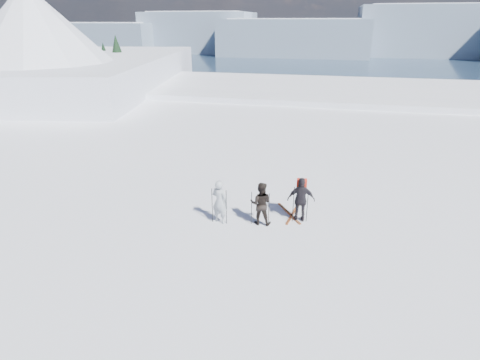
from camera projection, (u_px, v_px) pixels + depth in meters
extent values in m
plane|color=white|center=(316.00, 158.00, 71.00)|extent=(220.00, 208.01, 71.62)
cube|color=white|center=(314.00, 153.00, 39.78)|extent=(180.00, 16.00, 14.00)
plane|color=#233750|center=(327.00, 73.00, 282.15)|extent=(820.00, 820.00, 0.00)
cube|color=slate|center=(101.00, 38.00, 467.38)|extent=(150.00, 80.00, 34.00)
cube|color=white|center=(100.00, 26.00, 461.89)|extent=(127.50, 70.00, 8.00)
cube|color=slate|center=(200.00, 32.00, 467.33)|extent=(130.00, 80.00, 46.00)
cube|color=white|center=(199.00, 15.00, 459.48)|extent=(110.50, 70.00, 8.00)
cube|color=slate|center=(294.00, 38.00, 417.40)|extent=(160.00, 80.00, 38.00)
cube|color=white|center=(295.00, 22.00, 411.12)|extent=(136.00, 70.00, 8.00)
cube|color=slate|center=(424.00, 31.00, 412.85)|extent=(140.00, 80.00, 52.00)
cube|color=white|center=(428.00, 8.00, 403.83)|extent=(119.00, 70.00, 8.00)
cube|color=white|center=(68.00, 129.00, 43.14)|extent=(29.19, 35.68, 16.00)
cone|color=white|center=(34.00, 39.00, 33.22)|extent=(18.00, 18.00, 9.00)
cone|color=white|center=(44.00, 70.00, 45.40)|extent=(16.00, 16.00, 8.00)
cube|color=#2D2B28|center=(150.00, 145.00, 50.65)|extent=(21.55, 17.87, 14.25)
cone|color=black|center=(164.00, 103.00, 46.79)|extent=(5.60, 5.60, 10.00)
cone|color=black|center=(122.00, 91.00, 46.33)|extent=(7.28, 7.28, 13.00)
cone|color=black|center=(109.00, 91.00, 48.93)|extent=(6.72, 6.72, 12.00)
cone|color=black|center=(102.00, 103.00, 44.23)|extent=(6.16, 6.16, 11.00)
cone|color=black|center=(137.00, 107.00, 42.31)|extent=(6.16, 6.16, 11.00)
cone|color=black|center=(113.00, 119.00, 41.32)|extent=(5.04, 5.04, 9.00)
cone|color=black|center=(161.00, 108.00, 43.89)|extent=(5.60, 5.60, 10.00)
imported|color=#A1A9AF|center=(220.00, 201.00, 12.76)|extent=(0.66, 0.53, 1.57)
imported|color=black|center=(261.00, 203.00, 12.66)|extent=(0.76, 0.61, 1.53)
imported|color=black|center=(301.00, 200.00, 12.84)|extent=(0.98, 0.49, 1.60)
cube|color=red|center=(303.00, 169.00, 12.66)|extent=(0.36, 0.23, 0.46)
cylinder|color=black|center=(212.00, 205.00, 12.81)|extent=(0.02, 0.02, 1.27)
cylinder|color=black|center=(226.00, 207.00, 12.70)|extent=(0.02, 0.02, 1.26)
cylinder|color=black|center=(252.00, 208.00, 12.70)|extent=(0.02, 0.02, 1.21)
cylinder|color=black|center=(269.00, 210.00, 12.57)|extent=(0.02, 0.02, 1.22)
cylinder|color=black|center=(293.00, 204.00, 12.83)|extent=(0.02, 0.02, 1.32)
cylinder|color=black|center=(307.00, 206.00, 12.85)|extent=(0.02, 0.02, 1.17)
cube|color=black|center=(289.00, 213.00, 13.60)|extent=(1.00, 1.48, 0.03)
cube|color=black|center=(293.00, 214.00, 13.57)|extent=(0.37, 1.69, 0.03)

